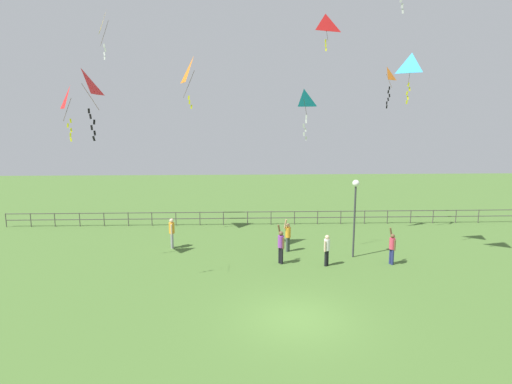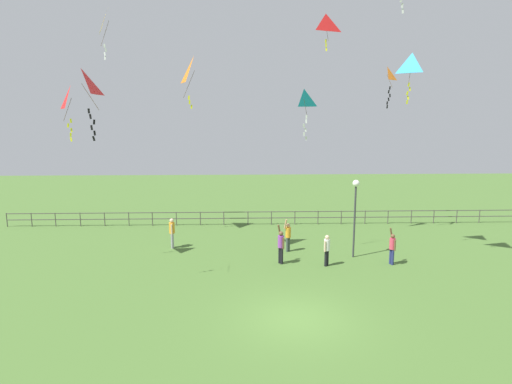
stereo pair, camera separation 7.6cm
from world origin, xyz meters
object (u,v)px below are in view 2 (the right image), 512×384
(kite_2, at_px, (109,22))
(kite_5, at_px, (326,24))
(person_2, at_px, (288,235))
(kite_1, at_px, (82,86))
(person_3, at_px, (327,248))
(person_1, at_px, (172,231))
(kite_6, at_px, (71,100))
(kite_3, at_px, (411,66))
(kite_4, at_px, (194,72))
(lamppost, at_px, (355,201))
(person_0, at_px, (392,247))
(kite_7, at_px, (387,77))
(person_4, at_px, (281,245))
(kite_0, at_px, (304,102))

(kite_2, bearing_deg, kite_5, -0.86)
(person_2, height_order, kite_1, kite_1)
(person_3, xyz_separation_m, kite_2, (-11.54, 4.74, 11.66))
(person_1, xyz_separation_m, kite_6, (-4.05, -2.72, 7.17))
(kite_3, bearing_deg, kite_4, -178.21)
(lamppost, distance_m, person_3, 3.02)
(person_0, bearing_deg, kite_4, 171.35)
(person_0, distance_m, kite_6, 17.21)
(kite_2, bearing_deg, kite_4, -32.20)
(person_0, xyz_separation_m, kite_7, (1.13, 5.50, 8.82))
(person_4, height_order, kite_0, kite_0)
(person_1, height_order, kite_7, kite_7)
(lamppost, height_order, person_1, lamppost)
(person_3, height_order, kite_7, kite_7)
(person_0, height_order, kite_1, kite_1)
(person_4, bearing_deg, person_1, 154.54)
(person_3, height_order, kite_2, kite_2)
(lamppost, xyz_separation_m, kite_3, (2.79, 0.65, 6.91))
(lamppost, bearing_deg, person_4, -167.33)
(person_1, relative_size, kite_4, 0.68)
(person_4, xyz_separation_m, kite_4, (-4.29, 1.20, 8.58))
(kite_3, bearing_deg, kite_1, -162.79)
(lamppost, xyz_separation_m, person_1, (-9.91, 1.94, -2.07))
(kite_0, xyz_separation_m, kite_7, (5.54, 4.05, 1.61))
(person_4, height_order, kite_3, kite_3)
(kite_4, bearing_deg, kite_1, -132.78)
(person_0, distance_m, kite_2, 19.46)
(person_1, xyz_separation_m, kite_7, (12.69, 2.36, 8.76))
(kite_7, bearing_deg, kite_2, -176.95)
(person_0, xyz_separation_m, person_4, (-5.61, 0.31, 0.07))
(lamppost, height_order, kite_1, kite_1)
(lamppost, distance_m, person_4, 4.55)
(kite_2, height_order, kite_7, kite_2)
(kite_4, xyz_separation_m, kite_6, (-5.71, -1.08, -1.42))
(lamppost, height_order, person_0, lamppost)
(person_0, height_order, kite_2, kite_2)
(person_4, height_order, kite_5, kite_5)
(person_1, height_order, person_3, person_1)
(person_3, bearing_deg, kite_6, 177.55)
(kite_2, xyz_separation_m, kite_6, (-0.73, -4.22, -4.41))
(person_1, xyz_separation_m, kite_4, (1.65, -1.63, 8.60))
(person_2, bearing_deg, person_3, -54.75)
(person_0, xyz_separation_m, kite_2, (-14.89, 4.64, 11.64))
(lamppost, xyz_separation_m, person_4, (-3.96, -0.89, -2.05))
(person_1, xyz_separation_m, kite_2, (-3.33, 1.50, 11.59))
(person_4, bearing_deg, kite_2, 154.95)
(kite_3, xyz_separation_m, kite_6, (-16.75, -1.43, -1.80))
(person_4, xyz_separation_m, kite_0, (1.20, 1.14, 7.14))
(person_0, bearing_deg, person_2, 155.56)
(kite_5, bearing_deg, kite_1, -146.67)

